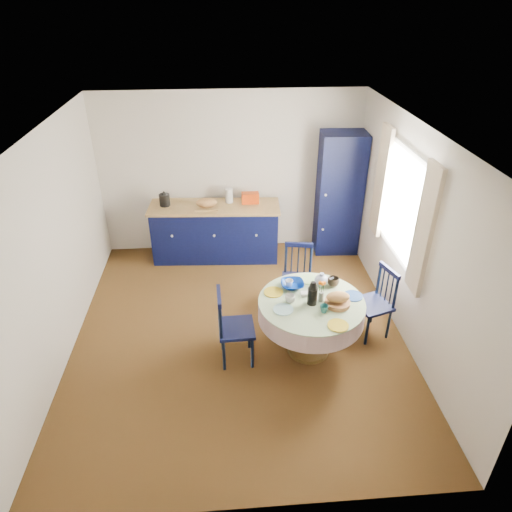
{
  "coord_description": "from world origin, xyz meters",
  "views": [
    {
      "loc": [
        -0.14,
        -4.44,
        3.72
      ],
      "look_at": [
        0.23,
        0.2,
        0.98
      ],
      "focal_mm": 32.0,
      "sensor_mm": 36.0,
      "label": 1
    }
  ],
  "objects_px": {
    "chair_far": "(297,277)",
    "mug_c": "(333,282)",
    "chair_right": "(375,302)",
    "mug_d": "(289,283)",
    "mug_a": "(290,299)",
    "pantry_cabinet": "(339,194)",
    "chair_left": "(233,327)",
    "cobalt_bowl": "(292,285)",
    "mug_b": "(324,309)",
    "dining_table": "(312,310)",
    "kitchen_counter": "(215,231)"
  },
  "relations": [
    {
      "from": "mug_a",
      "to": "chair_left",
      "type": "bearing_deg",
      "value": -173.28
    },
    {
      "from": "dining_table",
      "to": "mug_a",
      "type": "relative_size",
      "value": 10.69
    },
    {
      "from": "pantry_cabinet",
      "to": "cobalt_bowl",
      "type": "xyz_separation_m",
      "value": [
        -1.03,
        -2.1,
        -0.21
      ]
    },
    {
      "from": "chair_left",
      "to": "mug_b",
      "type": "bearing_deg",
      "value": -100.11
    },
    {
      "from": "chair_left",
      "to": "chair_right",
      "type": "bearing_deg",
      "value": -81.13
    },
    {
      "from": "mug_b",
      "to": "mug_d",
      "type": "height_order",
      "value": "same"
    },
    {
      "from": "kitchen_counter",
      "to": "dining_table",
      "type": "distance_m",
      "value": 2.54
    },
    {
      "from": "chair_left",
      "to": "chair_far",
      "type": "height_order",
      "value": "chair_left"
    },
    {
      "from": "kitchen_counter",
      "to": "dining_table",
      "type": "xyz_separation_m",
      "value": [
        1.08,
        -2.3,
        0.14
      ]
    },
    {
      "from": "chair_left",
      "to": "cobalt_bowl",
      "type": "relative_size",
      "value": 3.44
    },
    {
      "from": "pantry_cabinet",
      "to": "mug_a",
      "type": "distance_m",
      "value": 2.64
    },
    {
      "from": "kitchen_counter",
      "to": "mug_b",
      "type": "distance_m",
      "value": 2.78
    },
    {
      "from": "mug_a",
      "to": "cobalt_bowl",
      "type": "distance_m",
      "value": 0.29
    },
    {
      "from": "kitchen_counter",
      "to": "dining_table",
      "type": "bearing_deg",
      "value": -61.33
    },
    {
      "from": "mug_a",
      "to": "mug_c",
      "type": "height_order",
      "value": "mug_c"
    },
    {
      "from": "pantry_cabinet",
      "to": "mug_a",
      "type": "relative_size",
      "value": 17.27
    },
    {
      "from": "chair_left",
      "to": "cobalt_bowl",
      "type": "bearing_deg",
      "value": -65.35
    },
    {
      "from": "chair_left",
      "to": "mug_b",
      "type": "distance_m",
      "value": 1.03
    },
    {
      "from": "pantry_cabinet",
      "to": "chair_right",
      "type": "distance_m",
      "value": 2.19
    },
    {
      "from": "chair_right",
      "to": "mug_c",
      "type": "xyz_separation_m",
      "value": [
        -0.54,
        0.01,
        0.31
      ]
    },
    {
      "from": "pantry_cabinet",
      "to": "dining_table",
      "type": "bearing_deg",
      "value": -106.62
    },
    {
      "from": "kitchen_counter",
      "to": "chair_right",
      "type": "distance_m",
      "value": 2.79
    },
    {
      "from": "dining_table",
      "to": "pantry_cabinet",
      "type": "bearing_deg",
      "value": 70.44
    },
    {
      "from": "chair_right",
      "to": "mug_a",
      "type": "relative_size",
      "value": 8.13
    },
    {
      "from": "dining_table",
      "to": "mug_d",
      "type": "xyz_separation_m",
      "value": [
        -0.22,
        0.31,
        0.16
      ]
    },
    {
      "from": "chair_right",
      "to": "mug_b",
      "type": "bearing_deg",
      "value": -75.78
    },
    {
      "from": "pantry_cabinet",
      "to": "mug_a",
      "type": "height_order",
      "value": "pantry_cabinet"
    },
    {
      "from": "kitchen_counter",
      "to": "mug_b",
      "type": "height_order",
      "value": "kitchen_counter"
    },
    {
      "from": "kitchen_counter",
      "to": "chair_far",
      "type": "bearing_deg",
      "value": -49.59
    },
    {
      "from": "mug_c",
      "to": "dining_table",
      "type": "bearing_deg",
      "value": -136.22
    },
    {
      "from": "chair_right",
      "to": "chair_far",
      "type": "bearing_deg",
      "value": -143.77
    },
    {
      "from": "chair_left",
      "to": "chair_right",
      "type": "distance_m",
      "value": 1.76
    },
    {
      "from": "pantry_cabinet",
      "to": "mug_c",
      "type": "relative_size",
      "value": 14.08
    },
    {
      "from": "chair_far",
      "to": "mug_b",
      "type": "xyz_separation_m",
      "value": [
        0.1,
        -1.09,
        0.3
      ]
    },
    {
      "from": "chair_right",
      "to": "cobalt_bowl",
      "type": "xyz_separation_m",
      "value": [
        -1.02,
        0.02,
        0.29
      ]
    },
    {
      "from": "kitchen_counter",
      "to": "chair_right",
      "type": "bearing_deg",
      "value": -43.16
    },
    {
      "from": "chair_far",
      "to": "mug_a",
      "type": "height_order",
      "value": "chair_far"
    },
    {
      "from": "chair_left",
      "to": "cobalt_bowl",
      "type": "height_order",
      "value": "chair_left"
    },
    {
      "from": "mug_d",
      "to": "mug_b",
      "type": "bearing_deg",
      "value": -59.35
    },
    {
      "from": "pantry_cabinet",
      "to": "dining_table",
      "type": "height_order",
      "value": "pantry_cabinet"
    },
    {
      "from": "mug_a",
      "to": "mug_d",
      "type": "relative_size",
      "value": 1.22
    },
    {
      "from": "pantry_cabinet",
      "to": "chair_left",
      "type": "bearing_deg",
      "value": -122.35
    },
    {
      "from": "mug_b",
      "to": "mug_d",
      "type": "relative_size",
      "value": 1.01
    },
    {
      "from": "dining_table",
      "to": "chair_right",
      "type": "height_order",
      "value": "dining_table"
    },
    {
      "from": "chair_far",
      "to": "mug_c",
      "type": "xyz_separation_m",
      "value": [
        0.31,
        -0.6,
        0.32
      ]
    },
    {
      "from": "mug_a",
      "to": "mug_c",
      "type": "distance_m",
      "value": 0.61
    },
    {
      "from": "chair_far",
      "to": "mug_d",
      "type": "xyz_separation_m",
      "value": [
        -0.2,
        -0.57,
        0.3
      ]
    },
    {
      "from": "chair_right",
      "to": "mug_d",
      "type": "distance_m",
      "value": 1.1
    },
    {
      "from": "mug_d",
      "to": "pantry_cabinet",
      "type": "bearing_deg",
      "value": 62.88
    },
    {
      "from": "pantry_cabinet",
      "to": "mug_c",
      "type": "xyz_separation_m",
      "value": [
        -0.55,
        -2.11,
        -0.19
      ]
    }
  ]
}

